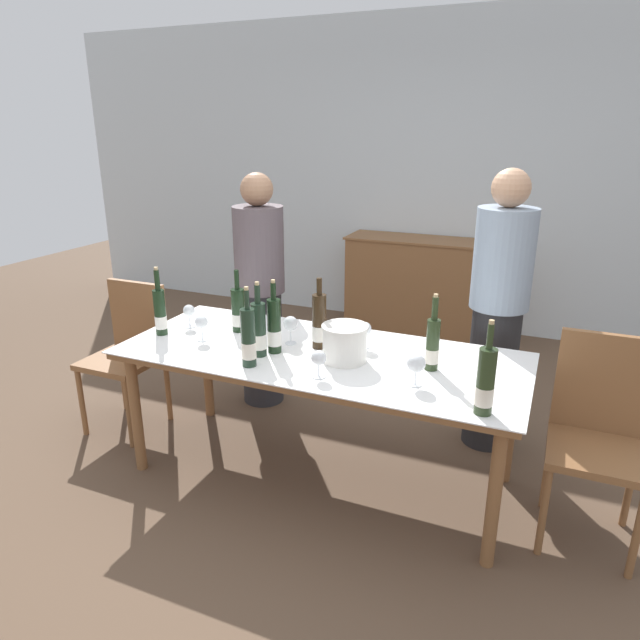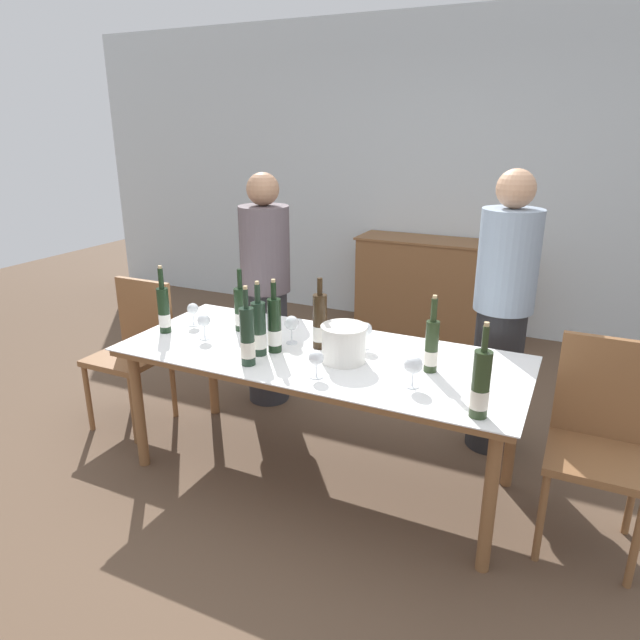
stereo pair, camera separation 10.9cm
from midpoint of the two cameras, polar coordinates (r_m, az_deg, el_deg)
The scene contains 23 objects.
ground_plane at distance 3.31m, azimuth 0.97°, elevation -15.10°, with size 12.00×12.00×0.00m, color brown.
back_wall at distance 5.48m, azimuth 13.85°, elevation 13.66°, with size 8.00×0.10×2.80m.
sideboard_cabinet at distance 5.38m, azimuth 11.65°, elevation 3.30°, with size 1.39×0.46×0.88m.
dining_table at distance 2.99m, azimuth 1.04°, elevation -4.43°, with size 2.10×0.88×0.73m.
ice_bucket at distance 2.83m, azimuth 3.50°, elevation -2.26°, with size 0.23×0.23×0.19m.
wine_bottle_0 at distance 2.79m, azimuth -6.16°, elevation -1.83°, with size 0.07×0.07×0.40m.
wine_bottle_1 at distance 3.32m, azimuth -14.45°, elevation 0.94°, with size 0.07×0.07×0.39m.
wine_bottle_2 at distance 2.91m, azimuth -5.09°, elevation -1.00°, with size 0.08×0.08×0.39m.
wine_bottle_3 at distance 2.39m, azimuth 17.03°, elevation -6.32°, with size 0.08×0.08×0.40m.
wine_bottle_4 at distance 2.94m, azimuth -3.52°, elevation -0.67°, with size 0.07×0.07×0.39m.
wine_bottle_5 at distance 2.99m, azimuth 1.02°, elevation -0.30°, with size 0.08×0.08×0.38m.
wine_bottle_6 at distance 3.28m, azimuth -6.96°, elevation 0.99°, with size 0.08×0.08×0.36m.
wine_bottle_7 at distance 2.76m, azimuth 12.20°, elevation -2.57°, with size 0.06×0.06×0.38m.
wine_glass_0 at distance 3.41m, azimuth -11.70°, elevation 0.96°, with size 0.07×0.07×0.13m.
wine_glass_1 at distance 2.59m, azimuth 10.49°, elevation -4.51°, with size 0.09×0.09×0.15m.
wine_glass_2 at distance 3.06m, azimuth -1.84°, elevation -0.39°, with size 0.08×0.08×0.16m.
wine_glass_3 at distance 3.01m, azimuth 5.57°, elevation -1.05°, with size 0.07×0.07×0.14m.
wine_glass_4 at distance 2.65m, azimuth 0.79°, elevation -3.92°, with size 0.07×0.07×0.13m.
wine_glass_5 at distance 3.18m, azimuth -10.58°, elevation -0.14°, with size 0.07×0.07×0.14m.
chair_left_end at distance 3.82m, azimuth -17.15°, elevation -2.16°, with size 0.42×0.42×0.92m.
chair_right_end at distance 2.91m, azimuth 27.19°, elevation -9.92°, with size 0.42×0.42×0.97m.
person_host at distance 3.85m, azimuth -4.61°, elevation 2.79°, with size 0.33×0.33×1.57m.
person_guest_left at distance 3.41m, azimuth 18.62°, elevation 0.30°, with size 0.33×0.33×1.64m.
Camera 2 is at (1.18, -2.48, 1.86)m, focal length 32.00 mm.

